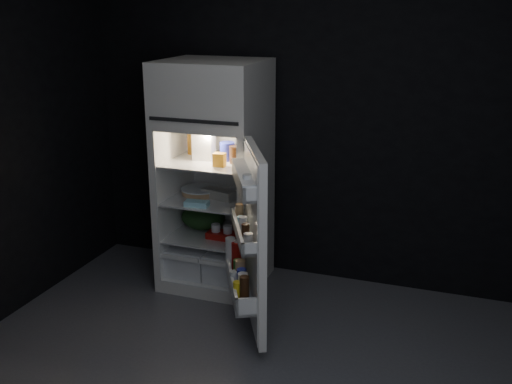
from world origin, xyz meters
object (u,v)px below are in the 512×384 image
at_px(fridge_door, 250,242).
at_px(yogurt_tray, 223,235).
at_px(egg_carton, 218,194).
at_px(milk_jug, 204,144).
at_px(refrigerator, 215,168).

relative_size(fridge_door, yogurt_tray, 5.00).
bearing_deg(yogurt_tray, egg_carton, 132.86).
bearing_deg(fridge_door, yogurt_tray, 127.04).
height_order(milk_jug, egg_carton, milk_jug).
xyz_separation_m(refrigerator, fridge_door, (0.55, -0.71, -0.27)).
xyz_separation_m(refrigerator, egg_carton, (0.04, -0.05, -0.19)).
height_order(fridge_door, egg_carton, fridge_door).
relative_size(egg_carton, yogurt_tray, 1.12).
distance_m(fridge_door, milk_jug, 1.03).
bearing_deg(egg_carton, milk_jug, -174.76).
xyz_separation_m(refrigerator, milk_jug, (-0.08, -0.03, 0.19)).
relative_size(refrigerator, yogurt_tray, 7.30).
relative_size(fridge_door, egg_carton, 4.46).
relative_size(refrigerator, egg_carton, 6.51).
distance_m(milk_jug, yogurt_tray, 0.73).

